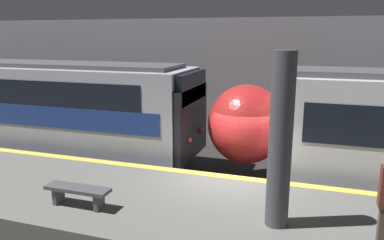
% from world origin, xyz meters
% --- Properties ---
extents(ground_plane, '(120.00, 120.00, 0.00)m').
position_xyz_m(ground_plane, '(0.00, 0.00, 0.00)').
color(ground_plane, '#282623').
extents(platform, '(40.00, 3.92, 1.06)m').
position_xyz_m(platform, '(0.00, -1.96, 0.53)').
color(platform, slate).
rests_on(platform, ground).
extents(station_rear_barrier, '(50.00, 0.15, 5.46)m').
position_xyz_m(station_rear_barrier, '(0.00, 6.29, 2.73)').
color(station_rear_barrier, '#939399').
rests_on(station_rear_barrier, ground).
extents(support_pillar_near, '(0.46, 0.46, 3.46)m').
position_xyz_m(support_pillar_near, '(1.45, -2.35, 2.78)').
color(support_pillar_near, '#47474C').
rests_on(support_pillar_near, platform).
extents(platform_bench, '(1.50, 0.40, 0.45)m').
position_xyz_m(platform_bench, '(-2.82, -2.90, 1.39)').
color(platform_bench, '#4C4C51').
rests_on(platform_bench, platform).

